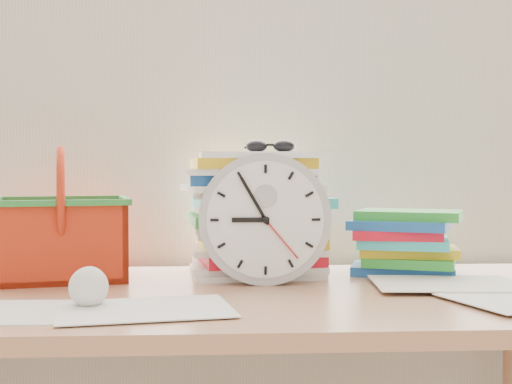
{
  "coord_description": "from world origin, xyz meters",
  "views": [
    {
      "loc": [
        -0.07,
        0.24,
        0.99
      ],
      "look_at": [
        0.01,
        1.6,
        0.94
      ],
      "focal_mm": 50.0,
      "sensor_mm": 36.0,
      "label": 1
    }
  ],
  "objects": [
    {
      "name": "basket",
      "position": [
        -0.39,
        1.77,
        0.89
      ],
      "size": [
        0.31,
        0.26,
        0.28
      ],
      "primitive_type": null,
      "rotation": [
        0.0,
        0.0,
        0.2
      ],
      "color": "red",
      "rests_on": "desk"
    },
    {
      "name": "scattered_papers",
      "position": [
        0.0,
        1.6,
        0.76
      ],
      "size": [
        1.26,
        0.42,
        0.02
      ],
      "primitive_type": null,
      "color": "white",
      "rests_on": "desk"
    },
    {
      "name": "clock",
      "position": [
        0.03,
        1.68,
        0.88
      ],
      "size": [
        0.27,
        0.05,
        0.27
      ],
      "primitive_type": "cylinder",
      "rotation": [
        1.57,
        0.0,
        0.0
      ],
      "color": "#B0B0B0",
      "rests_on": "desk"
    },
    {
      "name": "curtain",
      "position": [
        0.0,
        1.98,
        1.3
      ],
      "size": [
        2.4,
        0.01,
        2.5
      ],
      "primitive_type": "cube",
      "color": "silver",
      "rests_on": "room_shell"
    },
    {
      "name": "crumpled_ball",
      "position": [
        -0.28,
        1.46,
        0.78
      ],
      "size": [
        0.07,
        0.07,
        0.07
      ],
      "primitive_type": "sphere",
      "color": "white",
      "rests_on": "desk"
    },
    {
      "name": "sunglasses",
      "position": [
        0.06,
        1.83,
        1.04
      ],
      "size": [
        0.14,
        0.13,
        0.03
      ],
      "primitive_type": null,
      "rotation": [
        0.0,
        0.0,
        -0.18
      ],
      "color": "black",
      "rests_on": "paper_stack"
    },
    {
      "name": "desk",
      "position": [
        0.0,
        1.6,
        0.68
      ],
      "size": [
        1.4,
        0.7,
        0.75
      ],
      "color": "#B17853",
      "rests_on": "ground"
    },
    {
      "name": "paper_stack",
      "position": [
        0.03,
        1.82,
        0.89
      ],
      "size": [
        0.33,
        0.28,
        0.27
      ],
      "primitive_type": null,
      "rotation": [
        0.0,
        0.0,
        0.1
      ],
      "color": "white",
      "rests_on": "desk"
    },
    {
      "name": "book_stack",
      "position": [
        0.35,
        1.79,
        0.82
      ],
      "size": [
        0.29,
        0.25,
        0.14
      ],
      "primitive_type": null,
      "rotation": [
        0.0,
        0.0,
        -0.28
      ],
      "color": "white",
      "rests_on": "desk"
    }
  ]
}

